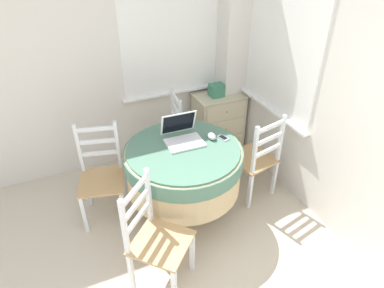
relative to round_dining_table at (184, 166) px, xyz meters
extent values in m
cube|color=silver|center=(-0.92, 1.20, 0.68)|extent=(4.20, 0.06, 2.55)
cube|color=white|center=(0.35, 1.16, 0.90)|extent=(1.10, 0.01, 1.42)
cube|color=white|center=(0.35, 1.13, 0.18)|extent=(1.18, 0.07, 0.02)
cube|color=white|center=(1.17, 0.34, 0.90)|extent=(0.01, 1.10, 1.42)
cube|color=white|center=(1.14, 0.34, 0.18)|extent=(0.07, 1.18, 0.02)
cube|color=silver|center=(1.04, 1.03, 0.68)|extent=(0.28, 0.28, 2.55)
cylinder|color=#4C3D2D|center=(0.00, 0.00, -0.58)|extent=(0.36, 0.36, 0.03)
cylinder|color=#4C3D2D|center=(0.00, 0.00, -0.20)|extent=(0.11, 0.11, 0.73)
cylinder|color=tan|center=(0.00, 0.00, -0.03)|extent=(1.03, 1.03, 0.40)
cylinder|color=#4C7560|center=(0.00, 0.00, 0.10)|extent=(1.05, 1.05, 0.14)
cylinder|color=#4C7560|center=(0.00, 0.00, 0.18)|extent=(1.00, 1.00, 0.02)
cube|color=white|center=(0.04, 0.07, 0.19)|extent=(0.33, 0.24, 0.02)
cube|color=silver|center=(0.04, 0.08, 0.20)|extent=(0.29, 0.15, 0.00)
cube|color=white|center=(0.05, 0.22, 0.32)|extent=(0.33, 0.09, 0.23)
cube|color=black|center=(0.05, 0.22, 0.32)|extent=(0.30, 0.08, 0.20)
ellipsoid|color=silver|center=(0.30, 0.04, 0.21)|extent=(0.07, 0.10, 0.05)
cube|color=#B2B7BC|center=(0.40, 0.01, 0.19)|extent=(0.09, 0.12, 0.01)
cube|color=black|center=(0.40, 0.01, 0.20)|extent=(0.07, 0.09, 0.00)
cube|color=tan|center=(0.05, 0.76, -0.16)|extent=(0.46, 0.45, 0.02)
cube|color=silver|center=(-0.11, 0.95, -0.38)|extent=(0.04, 0.04, 0.42)
cube|color=silver|center=(-0.15, 0.61, -0.38)|extent=(0.04, 0.04, 0.42)
cube|color=silver|center=(0.25, 0.90, -0.38)|extent=(0.04, 0.04, 0.42)
cube|color=silver|center=(0.20, 0.56, -0.38)|extent=(0.04, 0.04, 0.42)
cube|color=silver|center=(0.25, 0.90, 0.10)|extent=(0.04, 0.04, 0.51)
cube|color=silver|center=(0.20, 0.56, 0.10)|extent=(0.04, 0.04, 0.51)
cube|color=silver|center=(0.22, 0.73, 0.30)|extent=(0.07, 0.35, 0.04)
cube|color=silver|center=(0.22, 0.73, 0.16)|extent=(0.07, 0.35, 0.04)
cube|color=silver|center=(0.22, 0.73, 0.03)|extent=(0.07, 0.35, 0.04)
cube|color=tan|center=(0.76, 0.03, -0.16)|extent=(0.48, 0.49, 0.02)
cube|color=silver|center=(0.89, 0.24, -0.38)|extent=(0.04, 0.04, 0.42)
cube|color=silver|center=(0.55, 0.16, -0.38)|extent=(0.04, 0.04, 0.42)
cube|color=silver|center=(0.97, -0.11, -0.38)|extent=(0.04, 0.04, 0.42)
cube|color=silver|center=(0.62, -0.18, -0.38)|extent=(0.04, 0.04, 0.42)
cube|color=silver|center=(0.97, -0.11, 0.10)|extent=(0.04, 0.04, 0.51)
cube|color=silver|center=(0.62, -0.18, 0.10)|extent=(0.04, 0.04, 0.51)
cube|color=silver|center=(0.80, -0.15, 0.30)|extent=(0.35, 0.10, 0.04)
cube|color=silver|center=(0.80, -0.15, 0.16)|extent=(0.35, 0.10, 0.04)
cube|color=silver|center=(0.80, -0.15, 0.03)|extent=(0.35, 0.10, 0.04)
cube|color=tan|center=(-0.44, -0.62, -0.16)|extent=(0.57, 0.57, 0.02)
cube|color=silver|center=(-0.44, -0.87, -0.38)|extent=(0.05, 0.05, 0.42)
cube|color=silver|center=(-0.19, -0.62, -0.38)|extent=(0.05, 0.05, 0.42)
cube|color=silver|center=(-0.69, -0.61, -0.38)|extent=(0.05, 0.05, 0.42)
cube|color=silver|center=(-0.44, -0.37, -0.38)|extent=(0.05, 0.05, 0.42)
cube|color=silver|center=(-0.69, -0.61, 0.10)|extent=(0.05, 0.05, 0.51)
cube|color=silver|center=(-0.44, -0.37, 0.10)|extent=(0.05, 0.05, 0.51)
cube|color=silver|center=(-0.56, -0.49, 0.30)|extent=(0.27, 0.26, 0.04)
cube|color=silver|center=(-0.56, -0.49, 0.16)|extent=(0.27, 0.26, 0.04)
cube|color=silver|center=(-0.56, -0.49, 0.03)|extent=(0.27, 0.26, 0.04)
cube|color=tan|center=(-0.70, 0.28, -0.16)|extent=(0.49, 0.50, 0.02)
cube|color=silver|center=(-0.92, 0.15, -0.38)|extent=(0.04, 0.04, 0.42)
cube|color=silver|center=(-0.58, 0.06, -0.38)|extent=(0.04, 0.04, 0.42)
cube|color=silver|center=(-0.83, 0.50, -0.38)|extent=(0.04, 0.04, 0.42)
cube|color=silver|center=(-0.49, 0.41, -0.38)|extent=(0.04, 0.04, 0.42)
cube|color=silver|center=(-0.83, 0.50, 0.10)|extent=(0.04, 0.04, 0.51)
cube|color=silver|center=(-0.49, 0.41, 0.10)|extent=(0.04, 0.04, 0.51)
cube|color=silver|center=(-0.66, 0.45, 0.30)|extent=(0.34, 0.11, 0.04)
cube|color=silver|center=(-0.66, 0.45, 0.16)|extent=(0.34, 0.11, 0.04)
cube|color=silver|center=(-0.66, 0.45, 0.03)|extent=(0.34, 0.11, 0.04)
cube|color=beige|center=(0.85, 0.94, -0.24)|extent=(0.57, 0.37, 0.70)
cube|color=beige|center=(0.85, 0.94, 0.12)|extent=(0.59, 0.39, 0.02)
cube|color=beige|center=(0.85, 0.76, 0.00)|extent=(0.50, 0.01, 0.20)
sphere|color=olive|center=(0.85, 0.75, 0.00)|extent=(0.02, 0.02, 0.02)
cube|color=beige|center=(0.85, 0.76, -0.24)|extent=(0.50, 0.01, 0.20)
sphere|color=olive|center=(0.85, 0.75, -0.24)|extent=(0.02, 0.02, 0.02)
cube|color=beige|center=(0.85, 0.76, -0.47)|extent=(0.50, 0.01, 0.20)
sphere|color=olive|center=(0.85, 0.75, -0.47)|extent=(0.02, 0.02, 0.02)
cube|color=#387A5B|center=(0.80, 0.93, 0.20)|extent=(0.16, 0.14, 0.14)
camera|label=1|loc=(-0.92, -2.28, 1.86)|focal=32.00mm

